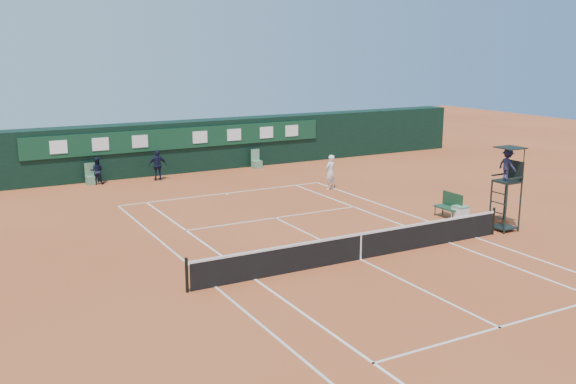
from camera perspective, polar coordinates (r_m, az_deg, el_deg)
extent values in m
plane|color=#C65B2E|center=(22.78, 6.44, -5.98)|extent=(90.00, 90.00, 0.00)
cube|color=silver|center=(32.83, -5.57, -0.12)|extent=(11.05, 0.08, 0.01)
cube|color=white|center=(26.21, 16.32, -3.90)|extent=(0.08, 23.85, 0.01)
cube|color=silver|center=(20.28, -6.48, -8.37)|extent=(0.08, 23.85, 0.01)
cube|color=white|center=(25.28, 14.11, -4.38)|extent=(0.08, 23.85, 0.01)
cube|color=white|center=(20.80, -2.96, -7.75)|extent=(0.08, 23.85, 0.01)
cube|color=silver|center=(28.01, -1.11, -2.31)|extent=(8.31, 0.08, 0.01)
cube|color=silver|center=(18.31, 18.26, -11.36)|extent=(8.31, 0.08, 0.01)
cube|color=silver|center=(22.78, 6.44, -5.96)|extent=(0.08, 12.88, 0.01)
cube|color=white|center=(32.69, -5.47, -0.17)|extent=(0.08, 0.30, 0.01)
cube|color=black|center=(22.64, 6.46, -4.90)|extent=(12.60, 0.04, 0.90)
cube|color=white|center=(22.50, 6.50, -3.74)|extent=(12.80, 0.06, 0.08)
cube|color=white|center=(22.64, 6.47, -4.88)|extent=(0.06, 0.05, 0.92)
cylinder|color=black|center=(26.70, 17.78, -2.48)|extent=(0.10, 0.10, 1.10)
cylinder|color=black|center=(19.79, -8.99, -7.31)|extent=(0.10, 0.10, 1.10)
cube|color=black|center=(38.85, -9.65, 4.01)|extent=(40.00, 1.50, 3.00)
cube|color=#0F3A23|center=(38.01, -9.27, 4.74)|extent=(18.00, 0.10, 1.20)
cube|color=white|center=(36.24, -19.73, 3.78)|extent=(0.90, 0.04, 0.70)
cube|color=white|center=(36.64, -16.33, 4.10)|extent=(0.90, 0.04, 0.70)
cube|color=white|center=(37.17, -13.02, 4.40)|extent=(0.90, 0.04, 0.70)
cube|color=white|center=(38.29, -7.83, 4.85)|extent=(0.90, 0.04, 0.70)
cube|color=white|center=(39.12, -4.81, 5.09)|extent=(0.90, 0.04, 0.70)
cube|color=white|center=(40.06, -1.92, 5.31)|extent=(0.90, 0.04, 0.70)
cube|color=white|center=(40.90, 0.34, 5.47)|extent=(0.90, 0.04, 0.70)
cube|color=#548160|center=(36.40, -17.07, 1.01)|extent=(0.55, 0.50, 0.46)
cube|color=#537F58|center=(36.51, -17.21, 1.94)|extent=(0.55, 0.06, 0.70)
cube|color=#5A8969|center=(39.58, -2.79, 2.47)|extent=(0.55, 0.50, 0.46)
cube|color=#5D8F6C|center=(39.68, -2.94, 3.33)|extent=(0.55, 0.06, 0.70)
cylinder|color=black|center=(26.77, 18.78, -1.52)|extent=(0.07, 0.07, 2.00)
cylinder|color=black|center=(27.30, 17.55, -1.16)|extent=(0.07, 0.07, 2.00)
cylinder|color=black|center=(27.36, 19.92, -1.31)|extent=(0.07, 0.07, 2.00)
cylinder|color=black|center=(27.87, 18.69, -0.96)|extent=(0.07, 0.07, 2.00)
cube|color=black|center=(27.10, 18.89, 0.90)|extent=(0.85, 0.85, 0.08)
cube|color=black|center=(27.32, 19.52, 1.82)|extent=(0.06, 0.85, 0.80)
cube|color=black|center=(26.79, 19.58, 1.17)|extent=(0.85, 0.05, 0.06)
cube|color=black|center=(27.34, 18.28, 1.49)|extent=(0.85, 0.05, 0.06)
cylinder|color=black|center=(26.99, 20.22, 2.61)|extent=(0.04, 0.04, 1.00)
cylinder|color=black|center=(27.51, 18.97, 2.88)|extent=(0.04, 0.04, 1.00)
cube|color=black|center=(26.91, 19.17, 3.74)|extent=(0.95, 0.95, 0.04)
cube|color=black|center=(27.53, 18.61, -2.95)|extent=(0.80, 0.80, 0.05)
cube|color=black|center=(27.18, 18.07, -2.57)|extent=(0.04, 0.80, 0.04)
cube|color=black|center=(27.08, 18.13, -1.75)|extent=(0.04, 0.80, 0.04)
cube|color=black|center=(26.99, 18.19, -0.93)|extent=(0.04, 0.80, 0.04)
cube|color=black|center=(26.90, 18.25, -0.10)|extent=(0.04, 0.80, 0.04)
imported|color=#1B1C36|center=(26.94, 18.92, 2.30)|extent=(0.47, 0.82, 1.28)
cube|color=#1A422B|center=(28.76, 14.02, -1.38)|extent=(0.55, 1.20, 0.08)
cube|color=#173A21|center=(28.85, 14.42, -0.65)|extent=(0.06, 1.20, 0.60)
cylinder|color=black|center=(28.29, 14.41, -2.15)|extent=(0.04, 0.04, 0.41)
cylinder|color=black|center=(28.59, 15.06, -2.04)|extent=(0.04, 0.04, 0.41)
cylinder|color=black|center=(29.07, 12.94, -1.68)|extent=(0.04, 0.04, 0.41)
cylinder|color=black|center=(29.36, 13.58, -1.57)|extent=(0.04, 0.04, 0.41)
cube|color=black|center=(28.21, 18.21, -2.54)|extent=(0.56, 0.90, 0.31)
cube|color=white|center=(28.50, 15.07, -1.88)|extent=(0.55, 0.55, 0.60)
cube|color=#60926C|center=(28.43, 15.11, -1.26)|extent=(0.57, 0.57, 0.05)
sphere|color=#B8D130|center=(30.72, 5.13, -0.95)|extent=(0.07, 0.07, 0.07)
imported|color=white|center=(33.56, 3.79, 1.78)|extent=(0.77, 0.63, 1.82)
imported|color=black|center=(36.24, -16.63, 1.81)|extent=(0.88, 0.79, 1.48)
imported|color=black|center=(36.50, -11.51, 2.34)|extent=(1.05, 0.57, 1.71)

